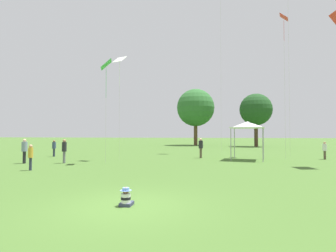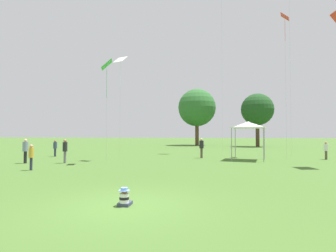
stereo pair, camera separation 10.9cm
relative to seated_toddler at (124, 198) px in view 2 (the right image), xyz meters
name	(u,v)px [view 2 (the right image)]	position (x,y,z in m)	size (l,w,h in m)	color
ground_plane	(125,206)	(0.02, -0.03, -0.25)	(300.00, 300.00, 0.00)	#426628
seated_toddler	(124,198)	(0.00, 0.00, 0.00)	(0.36, 0.48, 0.57)	#383D56
person_standing_0	(201,146)	(1.39, 16.58, 0.83)	(0.47, 0.47, 1.82)	brown
person_standing_1	(31,155)	(-8.35, 6.47, 0.70)	(0.40, 0.40, 1.57)	#282D42
person_standing_2	(25,149)	(-11.43, 9.74, 0.85)	(0.53, 0.53, 1.84)	black
person_standing_3	(55,147)	(-12.86, 15.56, 0.71)	(0.50, 0.50, 1.61)	#282D42
person_standing_5	(65,149)	(-8.57, 10.42, 0.85)	(0.43, 0.43, 1.81)	slate
person_standing_6	(326,149)	(12.08, 17.13, 0.66)	(0.37, 0.37, 1.54)	brown
canopy_tent	(248,125)	(5.43, 15.46, 2.72)	(3.23, 3.23, 3.28)	white
kite_3	(107,67)	(-5.40, 10.80, 7.03)	(1.08, 1.24, 7.84)	green
kite_4	(285,23)	(8.84, 16.97, 11.88)	(0.89, 1.03, 13.03)	red
kite_5	(120,62)	(-5.36, 13.49, 8.13)	(1.20, 1.07, 8.95)	white
distant_tree_0	(257,110)	(9.81, 40.51, 6.27)	(5.64, 5.64, 9.38)	#473323
distant_tree_1	(197,108)	(-1.11, 44.13, 7.18)	(7.40, 7.40, 11.16)	brown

